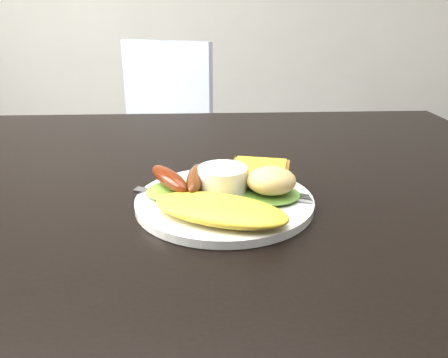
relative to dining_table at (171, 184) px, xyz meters
name	(u,v)px	position (x,y,z in m)	size (l,w,h in m)	color
dining_table	(171,184)	(0.00, 0.00, 0.00)	(1.20, 0.80, 0.04)	black
dining_chair	(167,167)	(-0.08, 0.86, -0.28)	(0.36, 0.36, 0.04)	tan
person	(133,58)	(-0.17, 0.84, 0.10)	(0.60, 0.40, 1.67)	navy
plate	(224,201)	(0.08, -0.13, 0.03)	(0.22, 0.22, 0.01)	white
lettuce_left	(176,190)	(0.02, -0.11, 0.04)	(0.08, 0.07, 0.01)	#529332
lettuce_right	(270,194)	(0.13, -0.13, 0.04)	(0.08, 0.07, 0.01)	#398628
omelette	(220,209)	(0.07, -0.18, 0.04)	(0.16, 0.08, 0.02)	yellow
sausage_a	(169,178)	(0.01, -0.11, 0.05)	(0.02, 0.09, 0.02)	#6C1005
sausage_b	(196,178)	(0.04, -0.11, 0.05)	(0.02, 0.09, 0.02)	#5D2E15
ramekin	(223,181)	(0.08, -0.12, 0.05)	(0.06, 0.06, 0.04)	white
toast_a	(241,178)	(0.10, -0.08, 0.04)	(0.07, 0.07, 0.01)	brown
toast_b	(259,172)	(0.12, -0.09, 0.05)	(0.08, 0.08, 0.01)	olive
potato_salad	(271,180)	(0.13, -0.13, 0.06)	(0.06, 0.06, 0.03)	beige
fork	(195,199)	(0.04, -0.14, 0.03)	(0.17, 0.01, 0.00)	#ADAFB7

